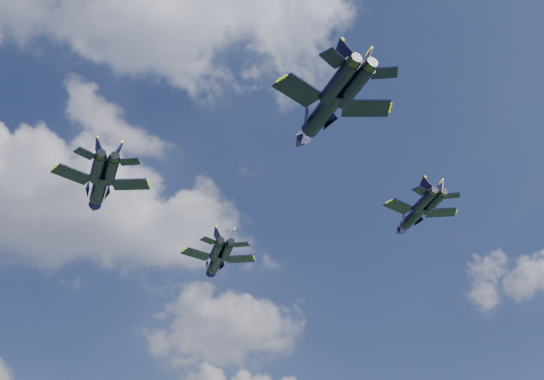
{
  "coord_description": "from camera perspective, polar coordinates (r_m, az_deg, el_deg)",
  "views": [
    {
      "loc": [
        -20.94,
        -80.48,
        12.67
      ],
      "look_at": [
        -4.88,
        -5.15,
        58.63
      ],
      "focal_mm": 45.0,
      "sensor_mm": 36.0,
      "label": 1
    }
  ],
  "objects": [
    {
      "name": "jet_right",
      "position": [
        96.21,
        11.71,
        -2.19
      ],
      "size": [
        10.69,
        13.69,
        3.28
      ],
      "rotation": [
        0.0,
        0.0,
        0.07
      ],
      "color": "black"
    },
    {
      "name": "jet_left",
      "position": [
        88.6,
        -14.27,
        0.12
      ],
      "size": [
        12.02,
        15.63,
        3.71
      ],
      "rotation": [
        0.0,
        0.0,
        0.13
      ],
      "color": "black"
    },
    {
      "name": "jet_slot",
      "position": [
        76.98,
        4.15,
        6.38
      ],
      "size": [
        13.78,
        18.15,
        4.28
      ],
      "rotation": [
        0.0,
        0.0,
        0.18
      ],
      "color": "black"
    },
    {
      "name": "jet_lead",
      "position": [
        109.18,
        -4.75,
        -6.06
      ],
      "size": [
        11.84,
        15.07,
        3.63
      ],
      "rotation": [
        0.0,
        0.0,
        0.05
      ],
      "color": "black"
    }
  ]
}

